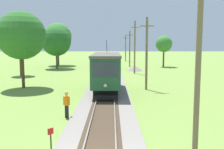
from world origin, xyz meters
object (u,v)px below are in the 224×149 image
at_px(trackside_signal_marker, 50,140).
at_px(tree_left_far, 19,48).
at_px(utility_pole_far, 129,48).
at_px(track_worker, 66,103).
at_px(tree_right_far, 57,37).
at_px(tree_left_near, 163,44).
at_px(tree_right_near, 55,41).
at_px(tree_horizon, 20,35).
at_px(utility_pole_mid, 134,47).
at_px(utility_pole_distant, 125,48).
at_px(red_tram, 106,71).
at_px(freight_car, 108,61).
at_px(gravel_pile, 134,68).
at_px(utility_pole_foreground, 197,63).
at_px(utility_pole_near_tram, 146,53).

xyz_separation_m(trackside_signal_marker, tree_left_far, (-10.82, 26.09, 3.50)).
bearing_deg(utility_pole_far, track_worker, -100.71).
bearing_deg(tree_right_far, tree_left_far, -96.86).
xyz_separation_m(tree_left_near, tree_right_far, (-21.96, 2.90, 1.53)).
distance_m(tree_right_near, tree_horizon, 20.25).
bearing_deg(utility_pole_mid, utility_pole_distant, 90.00).
bearing_deg(utility_pole_far, tree_right_near, -165.94).
bearing_deg(red_tram, utility_pole_mid, 75.10).
bearing_deg(freight_car, tree_horizon, -114.71).
bearing_deg(utility_pole_distant, utility_pole_mid, -90.00).
height_order(freight_car, gravel_pile, freight_car).
relative_size(red_tram, tree_left_near, 1.36).
distance_m(utility_pole_foreground, utility_pole_far, 39.94).
bearing_deg(tree_left_near, utility_pole_distant, 114.26).
height_order(utility_pole_distant, tree_right_near, tree_right_near).
bearing_deg(gravel_pile, utility_pole_far, 92.98).
xyz_separation_m(utility_pole_mid, trackside_signal_marker, (-6.27, -28.77, -3.55)).
bearing_deg(red_tram, tree_left_near, 67.50).
distance_m(track_worker, tree_horizon, 13.49).
xyz_separation_m(utility_pole_distant, tree_left_far, (-17.08, -29.00, 0.61)).
bearing_deg(tree_left_far, tree_horizon, -68.70).
relative_size(utility_pole_foreground, tree_left_far, 1.35).
bearing_deg(tree_horizon, utility_pole_near_tram, -3.49).
xyz_separation_m(tree_right_far, tree_horizon, (1.91, -26.69, -0.48)).
bearing_deg(tree_left_near, utility_pole_far, -179.55).
xyz_separation_m(utility_pole_distant, tree_right_far, (-15.08, -12.36, 2.56)).
xyz_separation_m(red_tram, gravel_pile, (4.49, 19.37, -1.75)).
xyz_separation_m(utility_pole_near_tram, tree_horizon, (-13.17, 0.80, 1.81)).
bearing_deg(track_worker, tree_horizon, -107.96).
height_order(utility_pole_distant, gravel_pile, utility_pole_distant).
distance_m(utility_pole_mid, tree_left_near, 13.03).
height_order(utility_pole_distant, tree_left_near, utility_pole_distant).
xyz_separation_m(utility_pole_mid, track_worker, (-6.53, -23.50, -3.23)).
distance_m(trackside_signal_marker, tree_left_near, 42.13).
xyz_separation_m(utility_pole_near_tram, gravel_pile, (0.37, 17.43, -3.38)).
distance_m(utility_pole_mid, tree_horizon, 18.37).
distance_m(utility_pole_far, gravel_pile, 7.85).
height_order(track_worker, tree_left_far, tree_left_far).
relative_size(red_tram, tree_horizon, 1.04).
xyz_separation_m(utility_pole_foreground, tree_left_near, (6.88, 39.99, 0.56)).
xyz_separation_m(utility_pole_distant, gravel_pile, (0.37, -22.43, -3.10)).
xyz_separation_m(utility_pole_foreground, utility_pole_mid, (0.00, 28.93, 0.19)).
bearing_deg(utility_pole_foreground, freight_car, 96.55).
distance_m(utility_pole_distant, gravel_pile, 22.64).
bearing_deg(track_worker, tree_right_far, -126.73).
height_order(gravel_pile, tree_left_far, tree_left_far).
height_order(gravel_pile, tree_right_near, tree_right_near).
distance_m(utility_pole_mid, trackside_signal_marker, 29.66).
xyz_separation_m(utility_pole_mid, tree_right_near, (-14.01, 7.50, 0.91)).
bearing_deg(tree_right_near, tree_right_far, 99.41).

